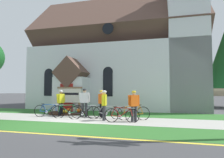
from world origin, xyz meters
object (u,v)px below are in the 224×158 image
Objects in this scene: cyclist_in_blue_jersey at (104,103)px; cyclist_in_green_jersey at (134,104)px; bicycle_orange at (68,111)px; bicycle_yellow at (134,113)px; bicycle_silver at (122,115)px; bicycle_green at (48,110)px; cyclist_in_white_jersey at (61,101)px; church_sign at (70,96)px; cyclist_in_red_jersey at (84,100)px; yard_deciduous_tree at (67,71)px; bicycle_blue at (84,112)px; cyclist_in_orange_jersey at (102,101)px; bicycle_red at (107,112)px.

cyclist_in_blue_jersey reaches higher than cyclist_in_green_jersey.
bicycle_orange is 2.44m from cyclist_in_blue_jersey.
bicycle_silver is at bearing -120.08° from bicycle_yellow.
cyclist_in_white_jersey reaches higher than bicycle_green.
bicycle_silver is at bearing -19.18° from cyclist_in_white_jersey.
church_sign is 5.38m from bicycle_silver.
cyclist_in_red_jersey reaches higher than bicycle_orange.
bicycle_orange is (1.04, -2.26, -0.84)m from church_sign.
bicycle_yellow reaches higher than bicycle_green.
bicycle_yellow is (4.90, -2.11, -0.84)m from church_sign.
bicycle_green is at bearing -71.58° from yard_deciduous_tree.
yard_deciduous_tree is at bearing 108.42° from bicycle_green.
bicycle_blue is 1.05× the size of cyclist_in_green_jersey.
yard_deciduous_tree is (-6.02, 7.34, 2.60)m from cyclist_in_blue_jersey.
cyclist_in_green_jersey reaches higher than bicycle_blue.
yard_deciduous_tree is (-5.50, 6.17, 2.59)m from cyclist_in_orange_jersey.
bicycle_green reaches higher than bicycle_blue.
cyclist_in_green_jersey is 0.33× the size of yard_deciduous_tree.
cyclist_in_red_jersey reaches higher than bicycle_green.
cyclist_in_blue_jersey is (-1.51, -0.54, 0.55)m from bicycle_yellow.
bicycle_green is 3.75m from bicycle_red.
cyclist_in_orange_jersey is 0.33× the size of yard_deciduous_tree.
yard_deciduous_tree reaches higher than bicycle_silver.
church_sign is at bearing 141.91° from cyclist_in_blue_jersey.
yard_deciduous_tree is (-6.01, 6.66, 3.17)m from bicycle_red.
cyclist_in_orange_jersey reaches higher than bicycle_orange.
bicycle_orange reaches higher than bicycle_green.
bicycle_silver is 10.87m from yard_deciduous_tree.
bicycle_orange is at bearing 174.22° from cyclist_in_green_jersey.
cyclist_in_white_jersey is (-3.22, 0.49, 0.58)m from bicycle_red.
cyclist_in_green_jersey reaches higher than bicycle_red.
cyclist_in_white_jersey is (0.53, 0.60, 0.56)m from bicycle_green.
bicycle_orange reaches higher than bicycle_red.
yard_deciduous_tree is (-4.43, 6.26, 2.53)m from cyclist_in_red_jersey.
bicycle_red is at bearing 157.22° from cyclist_in_green_jersey.
cyclist_in_blue_jersey is 0.99× the size of cyclist_in_orange_jersey.
cyclist_in_blue_jersey is at bearing -160.33° from bicycle_yellow.
cyclist_in_blue_jersey reaches higher than bicycle_blue.
cyclist_in_red_jersey is (-0.34, 0.88, 0.63)m from bicycle_blue.
bicycle_blue is 2.91m from cyclist_in_green_jersey.
cyclist_in_red_jersey is (0.75, 0.69, 0.62)m from bicycle_orange.
cyclist_in_white_jersey is 2.72m from cyclist_in_orange_jersey.
cyclist_in_green_jersey is (4.98, -2.65, -0.30)m from church_sign.
bicycle_yellow reaches higher than bicycle_red.
church_sign is 5.40m from bicycle_yellow.
bicycle_yellow is 0.77m from cyclist_in_green_jersey.
bicycle_yellow is 0.99m from bicycle_silver.
bicycle_blue is 9.15m from yard_deciduous_tree.
bicycle_red is at bearing 1.72° from bicycle_green.
cyclist_in_white_jersey is at bearing -179.80° from cyclist_in_orange_jersey.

